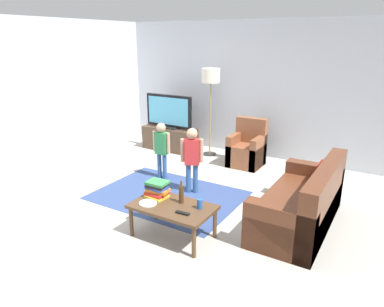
{
  "coord_description": "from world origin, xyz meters",
  "views": [
    {
      "loc": [
        2.68,
        -3.83,
        2.34
      ],
      "look_at": [
        0.0,
        0.6,
        0.65
      ],
      "focal_mm": 33.09,
      "sensor_mm": 36.0,
      "label": 1
    }
  ],
  "objects_px": {
    "tv_stand": "(170,139)",
    "book_stack": "(157,189)",
    "armchair": "(247,150)",
    "tv_remote": "(183,213)",
    "floor_lamp": "(211,80)",
    "couch": "(305,206)",
    "coffee_table": "(173,209)",
    "tv": "(169,112)",
    "plate": "(148,203)",
    "child_near_tv": "(161,145)",
    "soda_can": "(200,204)",
    "bottle": "(181,194)",
    "child_center": "(192,155)"
  },
  "relations": [
    {
      "from": "bottle",
      "to": "tv_remote",
      "type": "distance_m",
      "value": 0.31
    },
    {
      "from": "tv",
      "to": "floor_lamp",
      "type": "height_order",
      "value": "floor_lamp"
    },
    {
      "from": "tv",
      "to": "book_stack",
      "type": "bearing_deg",
      "value": -57.94
    },
    {
      "from": "soda_can",
      "to": "plate",
      "type": "xyz_separation_m",
      "value": [
        -0.6,
        -0.22,
        -0.05
      ]
    },
    {
      "from": "child_near_tv",
      "to": "child_center",
      "type": "height_order",
      "value": "child_center"
    },
    {
      "from": "couch",
      "to": "soda_can",
      "type": "xyz_separation_m",
      "value": [
        -0.99,
        -0.99,
        0.19
      ]
    },
    {
      "from": "coffee_table",
      "to": "armchair",
      "type": "bearing_deg",
      "value": 94.65
    },
    {
      "from": "book_stack",
      "to": "couch",
      "type": "bearing_deg",
      "value": 31.5
    },
    {
      "from": "tv",
      "to": "child_near_tv",
      "type": "height_order",
      "value": "tv"
    },
    {
      "from": "floor_lamp",
      "to": "couch",
      "type": "bearing_deg",
      "value": -39.08
    },
    {
      "from": "armchair",
      "to": "child_center",
      "type": "distance_m",
      "value": 1.71
    },
    {
      "from": "bottle",
      "to": "child_near_tv",
      "type": "bearing_deg",
      "value": 133.12
    },
    {
      "from": "armchair",
      "to": "child_near_tv",
      "type": "distance_m",
      "value": 1.76
    },
    {
      "from": "tv",
      "to": "floor_lamp",
      "type": "relative_size",
      "value": 0.62
    },
    {
      "from": "armchair",
      "to": "book_stack",
      "type": "xyz_separation_m",
      "value": [
        -0.06,
        -2.81,
        0.23
      ]
    },
    {
      "from": "tv_stand",
      "to": "tv_remote",
      "type": "xyz_separation_m",
      "value": [
        2.29,
        -3.07,
        0.19
      ]
    },
    {
      "from": "child_center",
      "to": "tv_remote",
      "type": "distance_m",
      "value": 1.55
    },
    {
      "from": "child_near_tv",
      "to": "tv",
      "type": "bearing_deg",
      "value": 120.21
    },
    {
      "from": "floor_lamp",
      "to": "child_near_tv",
      "type": "height_order",
      "value": "floor_lamp"
    },
    {
      "from": "floor_lamp",
      "to": "book_stack",
      "type": "relative_size",
      "value": 5.86
    },
    {
      "from": "tv_remote",
      "to": "soda_can",
      "type": "xyz_separation_m",
      "value": [
        0.1,
        0.22,
        0.05
      ]
    },
    {
      "from": "tv_stand",
      "to": "soda_can",
      "type": "distance_m",
      "value": 3.73
    },
    {
      "from": "couch",
      "to": "book_stack",
      "type": "height_order",
      "value": "couch"
    },
    {
      "from": "tv_stand",
      "to": "bottle",
      "type": "relative_size",
      "value": 4.2
    },
    {
      "from": "book_stack",
      "to": "soda_can",
      "type": "xyz_separation_m",
      "value": [
        0.62,
        0.0,
        -0.05
      ]
    },
    {
      "from": "tv_remote",
      "to": "plate",
      "type": "xyz_separation_m",
      "value": [
        -0.5,
        0.0,
        -0.0
      ]
    },
    {
      "from": "coffee_table",
      "to": "couch",
      "type": "bearing_deg",
      "value": 39.64
    },
    {
      "from": "child_near_tv",
      "to": "tv_remote",
      "type": "height_order",
      "value": "child_near_tv"
    },
    {
      "from": "book_stack",
      "to": "tv_remote",
      "type": "bearing_deg",
      "value": -22.78
    },
    {
      "from": "tv",
      "to": "tv_remote",
      "type": "height_order",
      "value": "tv"
    },
    {
      "from": "floor_lamp",
      "to": "book_stack",
      "type": "bearing_deg",
      "value": -73.99
    },
    {
      "from": "tv_stand",
      "to": "tv",
      "type": "xyz_separation_m",
      "value": [
        -0.0,
        -0.02,
        0.6
      ]
    },
    {
      "from": "coffee_table",
      "to": "bottle",
      "type": "xyz_separation_m",
      "value": [
        0.05,
        0.12,
        0.17
      ]
    },
    {
      "from": "armchair",
      "to": "floor_lamp",
      "type": "distance_m",
      "value": 1.56
    },
    {
      "from": "armchair",
      "to": "tv_remote",
      "type": "distance_m",
      "value": 3.06
    },
    {
      "from": "tv",
      "to": "child_center",
      "type": "bearing_deg",
      "value": -46.52
    },
    {
      "from": "couch",
      "to": "coffee_table",
      "type": "xyz_separation_m",
      "value": [
        -1.31,
        -1.09,
        0.08
      ]
    },
    {
      "from": "child_center",
      "to": "tv_remote",
      "type": "xyz_separation_m",
      "value": [
        0.7,
        -1.37,
        -0.2
      ]
    },
    {
      "from": "armchair",
      "to": "floor_lamp",
      "type": "relative_size",
      "value": 0.51
    },
    {
      "from": "tv_stand",
      "to": "book_stack",
      "type": "height_order",
      "value": "book_stack"
    },
    {
      "from": "book_stack",
      "to": "coffee_table",
      "type": "bearing_deg",
      "value": -18.18
    },
    {
      "from": "coffee_table",
      "to": "floor_lamp",
      "type": "bearing_deg",
      "value": 110.55
    },
    {
      "from": "coffee_table",
      "to": "book_stack",
      "type": "height_order",
      "value": "book_stack"
    },
    {
      "from": "floor_lamp",
      "to": "tv_remote",
      "type": "relative_size",
      "value": 10.47
    },
    {
      "from": "couch",
      "to": "coffee_table",
      "type": "bearing_deg",
      "value": -140.36
    },
    {
      "from": "tv",
      "to": "armchair",
      "type": "distance_m",
      "value": 1.92
    },
    {
      "from": "bottle",
      "to": "plate",
      "type": "height_order",
      "value": "bottle"
    },
    {
      "from": "bottle",
      "to": "tv_remote",
      "type": "height_order",
      "value": "bottle"
    },
    {
      "from": "tv",
      "to": "armchair",
      "type": "bearing_deg",
      "value": -0.58
    },
    {
      "from": "tv_stand",
      "to": "child_near_tv",
      "type": "xyz_separation_m",
      "value": [
        0.83,
        -1.45,
        0.35
      ]
    }
  ]
}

